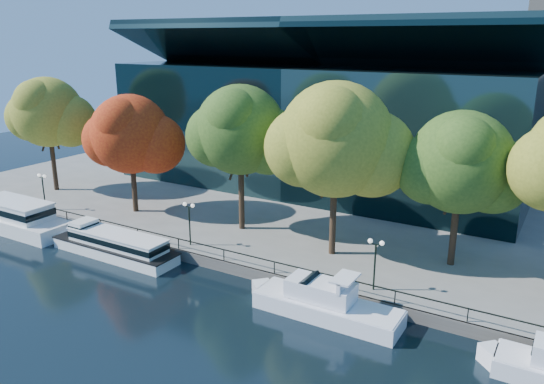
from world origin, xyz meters
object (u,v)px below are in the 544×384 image
Objects in this scene: tour_boat at (112,243)px; tree_1 at (131,136)px; tree_2 at (242,132)px; lamp_1 at (189,214)px; tree_3 at (337,142)px; lamp_0 at (43,183)px; cruiser_near at (321,302)px; tree_4 at (463,165)px; lamp_2 at (375,253)px; large_vessel at (13,216)px; tree_0 at (48,114)px.

tour_boat is 1.13× the size of tree_1.
tree_2 is 3.52× the size of lamp_1.
tour_boat is 3.57× the size of lamp_1.
tree_3 is 33.65m from lamp_0.
lamp_0 is at bearing 173.76° from cruiser_near.
tree_4 is at bearing 22.16° from tour_boat.
tree_1 is 29.70m from lamp_2.
tree_2 is 1.10× the size of tree_4.
large_vessel is 4.77m from lamp_0.
large_vessel is 3.72× the size of lamp_0.
tour_boat is at bearing -58.95° from tree_1.
tour_boat is 1.01× the size of tree_2.
tour_boat is at bearing -157.84° from tree_4.
tree_2 is 0.94× the size of tree_3.
tree_1 is at bearing 26.79° from lamp_0.
tour_boat is 24.29m from lamp_2.
tree_3 is at bearing 138.76° from lamp_2.
lamp_1 is at bearing -22.33° from tree_1.
tree_0 is at bearing -179.59° from tree_2.
lamp_2 is at bearing -41.24° from tree_3.
cruiser_near is at bearing -119.73° from tree_4.
tree_4 is at bearing 10.37° from lamp_0.
lamp_1 is (20.39, 0.00, 0.00)m from lamp_0.
lamp_0 is (-22.18, -6.02, -6.73)m from tree_2.
tree_0 is at bearing 175.30° from tree_1.
cruiser_near is 0.84× the size of tree_2.
tree_0 is 3.44× the size of lamp_2.
large_vessel is 3.72× the size of lamp_2.
cruiser_near is 2.96× the size of lamp_0.
tree_4 is at bearing 4.83° from tree_2.
large_vessel is at bearing -155.47° from tree_2.
tree_1 is 11.56m from lamp_0.
large_vessel is at bearing -60.07° from tree_0.
lamp_1 is (11.24, -4.62, -5.36)m from tree_1.
large_vessel is 14.77m from tree_1.
large_vessel is at bearing -173.92° from lamp_2.
cruiser_near is at bearing 0.24° from large_vessel.
tree_4 is 10.39m from lamp_2.
tree_3 reaches higher than tour_boat.
large_vessel is 1.18× the size of tree_1.
lamp_1 is 17.60m from lamp_2.
tree_4 is at bearing 17.23° from tree_3.
tree_2 is (8.03, 9.71, 9.55)m from tour_boat.
tree_3 reaches higher than tree_1.
tree_4 is (32.96, 3.09, 0.26)m from tree_1.
tour_boat is 22.51m from tree_3.
lamp_1 reaches higher than large_vessel.
lamp_1 and lamp_2 have the same top height.
lamp_1 is (25.91, -5.82, -6.50)m from tree_0.
lamp_2 reaches higher than cruiser_near.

